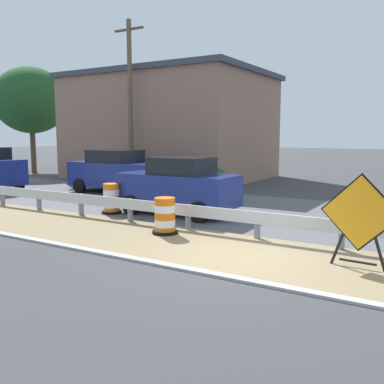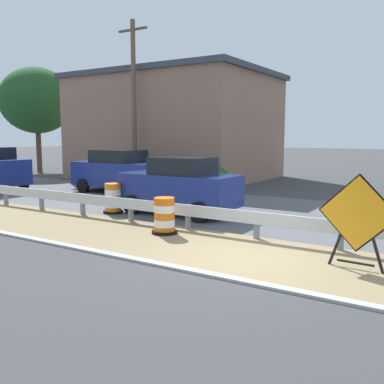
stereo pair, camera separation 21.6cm
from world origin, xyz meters
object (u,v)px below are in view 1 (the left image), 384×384
(car_trailing_far_lane, at_px, (179,186))
(utility_pole_near, at_px, (130,101))
(warning_sign_diamond, at_px, (360,217))
(traffic_barrel_nearest, at_px, (165,218))
(traffic_barrel_close, at_px, (111,200))
(car_mid_far_lane, at_px, (118,171))

(car_trailing_far_lane, height_order, utility_pole_near, utility_pole_near)
(warning_sign_diamond, xyz_separation_m, utility_pole_near, (8.70, 12.91, 3.33))
(car_trailing_far_lane, bearing_deg, traffic_barrel_nearest, 115.68)
(car_trailing_far_lane, bearing_deg, utility_pole_near, -40.44)
(car_trailing_far_lane, bearing_deg, traffic_barrel_close, 27.45)
(utility_pole_near, bearing_deg, car_trailing_far_lane, -130.31)
(warning_sign_diamond, distance_m, traffic_barrel_close, 8.56)
(utility_pole_near, bearing_deg, warning_sign_diamond, -123.97)
(traffic_barrel_close, distance_m, car_mid_far_lane, 5.25)
(traffic_barrel_close, relative_size, car_mid_far_lane, 0.21)
(traffic_barrel_close, relative_size, utility_pole_near, 0.12)
(warning_sign_diamond, distance_m, utility_pole_near, 15.92)
(traffic_barrel_nearest, height_order, traffic_barrel_close, traffic_barrel_close)
(car_trailing_far_lane, bearing_deg, warning_sign_diamond, 153.82)
(traffic_barrel_nearest, bearing_deg, utility_pole_near, 43.81)
(warning_sign_diamond, xyz_separation_m, car_trailing_far_lane, (3.07, 6.27, -0.08))
(car_mid_far_lane, bearing_deg, traffic_barrel_close, -50.99)
(traffic_barrel_close, distance_m, utility_pole_near, 9.02)
(car_mid_far_lane, xyz_separation_m, car_trailing_far_lane, (-3.03, -5.29, -0.03))
(traffic_barrel_nearest, bearing_deg, traffic_barrel_close, 64.91)
(traffic_barrel_nearest, xyz_separation_m, utility_pole_near, (8.23, 7.90, 3.93))
(traffic_barrel_nearest, height_order, car_mid_far_lane, car_mid_far_lane)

